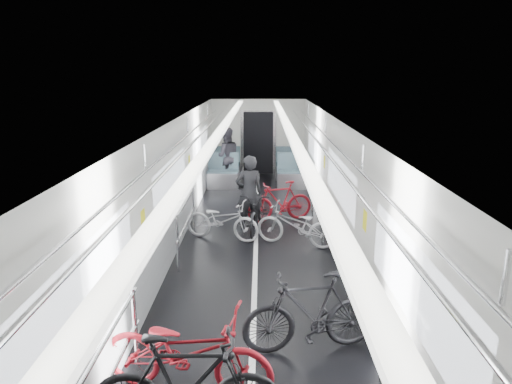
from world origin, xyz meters
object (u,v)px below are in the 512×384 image
at_px(bike_right_near, 311,312).
at_px(bike_aisle, 258,210).
at_px(bike_left_near, 187,351).
at_px(bike_right_mid, 296,225).
at_px(person_seated, 226,156).
at_px(bike_right_far, 280,201).
at_px(bike_left_far, 222,220).
at_px(person_standing, 249,193).

xyz_separation_m(bike_right_near, bike_aisle, (-0.66, 4.25, -0.06)).
bearing_deg(bike_right_near, bike_left_near, -70.79).
bearing_deg(bike_right_mid, bike_right_near, 17.91).
relative_size(bike_right_near, bike_right_mid, 1.07).
bearing_deg(person_seated, bike_right_far, 99.04).
bearing_deg(bike_left_far, bike_aisle, -35.97).
relative_size(bike_right_mid, bike_right_far, 1.03).
bearing_deg(bike_right_far, person_seated, -175.26).
bearing_deg(bike_left_near, person_standing, 6.51).
bearing_deg(person_standing, bike_left_near, 69.17).
xyz_separation_m(bike_right_far, person_seated, (-1.44, 3.40, 0.39)).
bearing_deg(bike_aisle, person_standing, 158.84).
relative_size(bike_right_mid, person_standing, 0.97).
relative_size(bike_right_far, person_standing, 0.95).
distance_m(bike_left_near, bike_aisle, 5.07).
bearing_deg(person_seated, bike_aisle, 89.28).
xyz_separation_m(bike_left_near, bike_right_far, (1.18, 5.66, -0.03)).
xyz_separation_m(bike_right_mid, person_standing, (-0.92, 0.94, 0.39)).
bearing_deg(person_seated, bike_right_mid, 95.07).
xyz_separation_m(bike_right_far, person_standing, (-0.67, -0.54, 0.34)).
relative_size(bike_left_near, bike_aisle, 1.10).
distance_m(bike_right_far, bike_aisle, 0.81).
height_order(bike_right_near, person_standing, person_standing).
xyz_separation_m(person_standing, person_seated, (-0.77, 3.94, 0.05)).
height_order(bike_right_mid, person_standing, person_standing).
distance_m(bike_right_near, person_standing, 4.44).
bearing_deg(person_seated, person_standing, 87.06).
height_order(bike_left_near, person_standing, person_standing).
relative_size(bike_left_near, person_seated, 1.09).
relative_size(bike_aisle, person_seated, 1.00).
bearing_deg(person_standing, bike_left_far, 35.30).
xyz_separation_m(bike_left_far, person_standing, (0.52, 0.63, 0.39)).
distance_m(bike_left_far, bike_aisle, 0.88).
distance_m(bike_right_near, bike_right_far, 4.89).
distance_m(bike_right_mid, person_standing, 1.37).
height_order(bike_left_near, bike_left_far, bike_left_near).
relative_size(bike_left_near, person_standing, 1.16).
height_order(bike_right_mid, person_seated, person_seated).
xyz_separation_m(bike_aisle, person_seated, (-0.95, 4.04, 0.40)).
bearing_deg(bike_right_far, bike_right_near, -16.26).
xyz_separation_m(bike_left_near, person_standing, (0.50, 5.12, 0.31)).
distance_m(bike_left_near, person_seated, 9.07).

